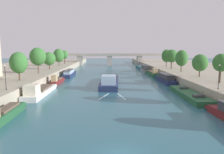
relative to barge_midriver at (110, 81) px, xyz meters
The scene contains 26 objects.
quay_left 38.75m from the barge_midriver, 153.66° to the left, with size 36.00×170.00×2.46m, color #A89E89.
quay_right 39.88m from the barge_midriver, 25.54° to the left, with size 36.00×170.00×2.46m, color #A89E89.
barge_midriver is the anchor object (origin of this frame).
wake_behind_barge 13.77m from the barge_midriver, 88.08° to the right, with size 5.59×6.04×0.03m.
moored_boat_left_downstream 31.40m from the barge_midriver, 117.94° to the right, with size 2.13×11.11×3.03m.
moored_boat_left_far 19.08m from the barge_midriver, 141.37° to the right, with size 3.21×15.63×2.96m.
moored_boat_left_midway 14.96m from the barge_midriver, 169.23° to the left, with size 1.96×10.08×2.75m.
moored_boat_left_end 23.78m from the barge_midriver, 126.72° to the left, with size 2.82×15.57×2.33m.
moored_boat_right_midway 21.47m from the barge_midriver, 42.15° to the right, with size 3.71×16.74×2.14m.
moored_boat_right_lone 16.62m from the barge_midriver, 13.57° to the left, with size 2.98×13.41×2.61m.
moored_boat_right_far 25.14m from the barge_midriver, 51.44° to the left, with size 2.39×13.21×3.03m.
moored_boat_right_end 37.06m from the barge_midriver, 65.20° to the left, with size 2.61×13.10×2.67m.
moored_boat_right_downstream 51.22m from the barge_midriver, 72.17° to the left, with size 2.74×13.29×2.15m.
tree_left_distant 22.78m from the barge_midriver, 160.51° to the right, with size 3.99×3.99×6.51m.
tree_left_past_mid 23.17m from the barge_midriver, 161.85° to the left, with size 4.75×4.75×7.57m.
tree_left_second 29.55m from the barge_midriver, 137.35° to the left, with size 4.54×4.54×6.04m.
tree_left_third 40.36m from the barge_midriver, 122.12° to the left, with size 4.58×4.58×7.25m.
tree_left_midway 50.84m from the barge_midriver, 114.82° to the left, with size 3.26×3.26×6.44m.
tree_right_second 26.85m from the barge_midriver, 26.29° to the right, with size 3.36×3.36×6.21m.
tree_right_far 23.92m from the barge_midriver, ahead, with size 3.96×3.96×5.85m.
tree_right_midway 25.22m from the barge_midriver, 22.96° to the left, with size 3.86×3.86×6.83m.
tree_right_end_of_row 31.44m from the barge_midriver, 42.11° to the left, with size 4.67×4.67×6.97m.
tree_right_third 38.26m from the barge_midriver, 51.52° to the left, with size 4.04×4.04×6.97m.
lamppost_left_bank 26.61m from the barge_midriver, 134.66° to the right, with size 0.28×0.28×4.46m.
lamppost_right_bank 27.27m from the barge_midriver, 44.10° to the right, with size 0.28×0.28×4.46m.
bridge_far 66.07m from the barge_midriver, 89.45° to the left, with size 58.70×4.40×6.99m.
Camera 1 is at (-1.18, -17.62, 9.68)m, focal length 33.53 mm.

